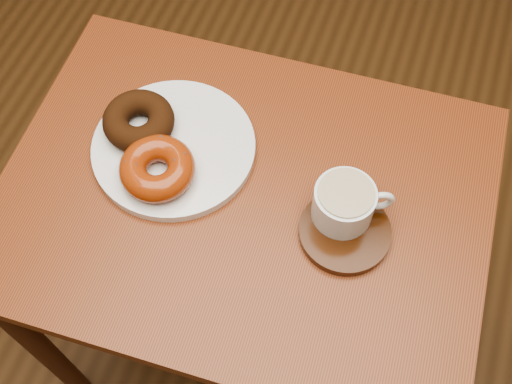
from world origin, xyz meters
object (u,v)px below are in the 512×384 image
(donut_plate, at_px, (174,147))
(coffee_cup, at_px, (345,203))
(saucer, at_px, (345,232))
(cafe_table, at_px, (245,227))

(donut_plate, relative_size, coffee_cup, 2.24)
(saucer, relative_size, coffee_cup, 1.18)
(donut_plate, height_order, coffee_cup, coffee_cup)
(saucer, bearing_deg, donut_plate, 169.55)
(donut_plate, relative_size, saucer, 1.91)
(cafe_table, relative_size, donut_plate, 2.98)
(cafe_table, relative_size, coffee_cup, 6.70)
(donut_plate, distance_m, coffee_cup, 0.29)
(cafe_table, height_order, coffee_cup, coffee_cup)
(cafe_table, bearing_deg, saucer, -7.37)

